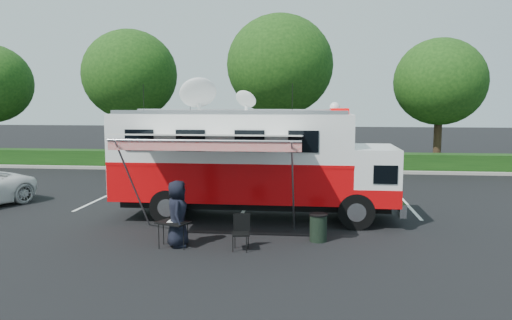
{
  "coord_description": "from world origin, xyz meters",
  "views": [
    {
      "loc": [
        1.85,
        -16.22,
        3.91
      ],
      "look_at": [
        0.0,
        0.5,
        1.9
      ],
      "focal_mm": 35.0,
      "sensor_mm": 36.0,
      "label": 1
    }
  ],
  "objects": [
    {
      "name": "command_truck",
      "position": [
        -0.08,
        -0.0,
        1.91
      ],
      "size": [
        9.3,
        2.56,
        4.47
      ],
      "color": "black",
      "rests_on": "ground_plane"
    },
    {
      "name": "folding_chair",
      "position": [
        0.05,
        -3.53,
        0.56
      ],
      "size": [
        0.52,
        0.55,
        0.94
      ],
      "color": "black",
      "rests_on": "ground_plane"
    },
    {
      "name": "stall_lines",
      "position": [
        -0.5,
        3.0,
        0.0
      ],
      "size": [
        24.12,
        5.5,
        0.01
      ],
      "color": "silver",
      "rests_on": "ground_plane"
    },
    {
      "name": "ground_plane",
      "position": [
        0.0,
        0.0,
        0.0
      ],
      "size": [
        120.0,
        120.0,
        0.0
      ],
      "primitive_type": "plane",
      "color": "black",
      "rests_on": "ground"
    },
    {
      "name": "awning",
      "position": [
        -0.91,
        -2.66,
        2.88
      ],
      "size": [
        5.08,
        2.62,
        3.07
      ],
      "color": "silver",
      "rests_on": "ground_plane"
    },
    {
      "name": "back_border",
      "position": [
        1.14,
        12.9,
        5.0
      ],
      "size": [
        60.0,
        6.14,
        8.87
      ],
      "color": "#9E998E",
      "rests_on": "ground_plane"
    },
    {
      "name": "folding_table",
      "position": [
        -1.78,
        -3.54,
        0.65
      ],
      "size": [
        0.98,
        0.84,
        0.7
      ],
      "color": "black",
      "rests_on": "ground_plane"
    },
    {
      "name": "trash_bin",
      "position": [
        2.09,
        -2.54,
        0.39
      ],
      "size": [
        0.52,
        0.52,
        0.78
      ],
      "color": "black",
      "rests_on": "ground_plane"
    },
    {
      "name": "person",
      "position": [
        -1.68,
        -3.45,
        0.0
      ],
      "size": [
        0.74,
        0.98,
        1.8
      ],
      "primitive_type": "imported",
      "rotation": [
        0.0,
        0.0,
        1.78
      ],
      "color": "black",
      "rests_on": "ground_plane"
    }
  ]
}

